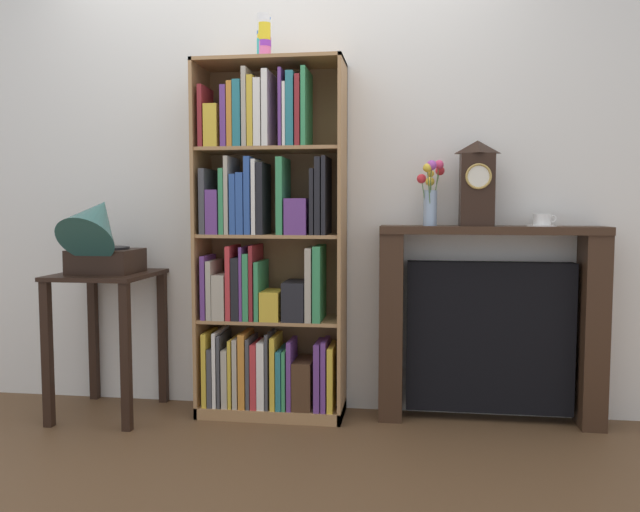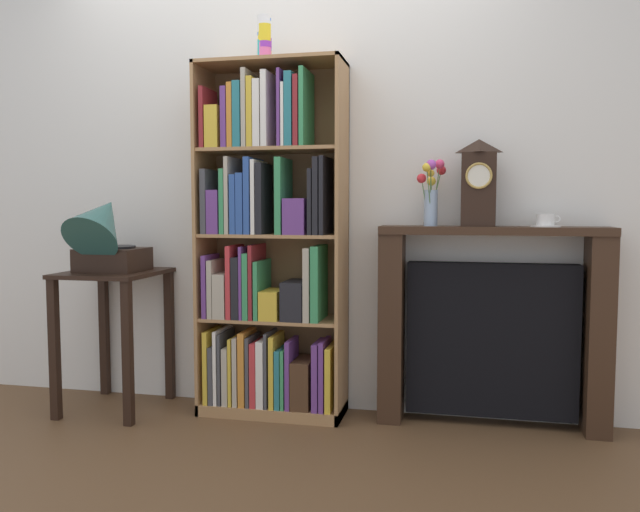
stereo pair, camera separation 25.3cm
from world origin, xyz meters
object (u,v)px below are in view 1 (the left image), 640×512
(bookshelf, at_px, (267,259))
(side_table_left, at_px, (108,311))
(flower_vase, at_px, (431,192))
(cup_stack, at_px, (264,37))
(fireplace_mantel, at_px, (489,326))
(gramophone, at_px, (99,234))
(teacup_with_saucer, at_px, (542,221))
(mantel_clock, at_px, (477,183))

(bookshelf, height_order, side_table_left, bookshelf)
(flower_vase, bearing_deg, cup_stack, -175.04)
(cup_stack, relative_size, fireplace_mantel, 0.20)
(cup_stack, bearing_deg, side_table_left, -174.96)
(fireplace_mantel, bearing_deg, gramophone, -173.00)
(gramophone, relative_size, teacup_with_saucer, 3.35)
(fireplace_mantel, distance_m, teacup_with_saucer, 0.59)
(side_table_left, height_order, flower_vase, flower_vase)
(flower_vase, bearing_deg, side_table_left, -175.00)
(side_table_left, distance_m, mantel_clock, 2.03)
(bookshelf, height_order, teacup_with_saucer, bookshelf)
(side_table_left, bearing_deg, cup_stack, 5.04)
(mantel_clock, xyz_separation_m, flower_vase, (-0.23, -0.00, -0.04))
(side_table_left, xyz_separation_m, gramophone, (0.00, -0.07, 0.41))
(fireplace_mantel, bearing_deg, side_table_left, -175.07)
(side_table_left, bearing_deg, teacup_with_saucer, 3.90)
(flower_vase, bearing_deg, teacup_with_saucer, 0.51)
(side_table_left, bearing_deg, flower_vase, 5.00)
(bookshelf, height_order, mantel_clock, bookshelf)
(bookshelf, xyz_separation_m, fireplace_mantel, (1.15, 0.07, -0.33))
(flower_vase, bearing_deg, mantel_clock, 0.71)
(bookshelf, xyz_separation_m, gramophone, (-0.84, -0.18, 0.14))
(bookshelf, distance_m, flower_vase, 0.92)
(gramophone, bearing_deg, fireplace_mantel, 7.00)
(mantel_clock, height_order, teacup_with_saucer, mantel_clock)
(side_table_left, bearing_deg, gramophone, -90.00)
(cup_stack, height_order, mantel_clock, cup_stack)
(fireplace_mantel, bearing_deg, cup_stack, -175.15)
(bookshelf, distance_m, gramophone, 0.87)
(side_table_left, distance_m, flower_vase, 1.80)
(cup_stack, xyz_separation_m, mantel_clock, (1.07, 0.08, -0.74))
(fireplace_mantel, height_order, flower_vase, flower_vase)
(cup_stack, height_order, flower_vase, cup_stack)
(mantel_clock, bearing_deg, cup_stack, -175.94)
(side_table_left, bearing_deg, mantel_clock, 4.49)
(cup_stack, relative_size, teacup_with_saucer, 1.55)
(gramophone, relative_size, fireplace_mantel, 0.43)
(bookshelf, height_order, gramophone, bookshelf)
(gramophone, height_order, fireplace_mantel, gramophone)
(gramophone, bearing_deg, flower_vase, 7.44)
(mantel_clock, bearing_deg, flower_vase, -179.29)
(cup_stack, xyz_separation_m, gramophone, (-0.84, -0.15, -1.00))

